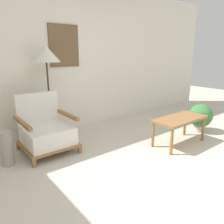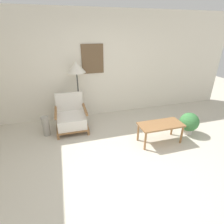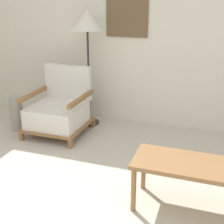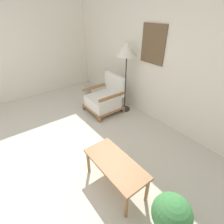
# 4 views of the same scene
# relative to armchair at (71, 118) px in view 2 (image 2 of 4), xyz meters

# --- Properties ---
(ground_plane) EXTENTS (14.00, 14.00, 0.00)m
(ground_plane) POSITION_rel_armchair_xyz_m (0.79, -1.79, -0.31)
(ground_plane) COLOR beige
(wall_back) EXTENTS (8.00, 0.09, 2.70)m
(wall_back) POSITION_rel_armchair_xyz_m (0.79, 0.72, 1.04)
(wall_back) COLOR silver
(wall_back) RESTS_ON ground_plane
(armchair) EXTENTS (0.73, 0.74, 0.84)m
(armchair) POSITION_rel_armchair_xyz_m (0.00, 0.00, 0.00)
(armchair) COLOR olive
(armchair) RESTS_ON ground_plane
(floor_lamp) EXTENTS (0.45, 0.45, 1.55)m
(floor_lamp) POSITION_rel_armchair_xyz_m (0.25, 0.41, 1.05)
(floor_lamp) COLOR #2D2D2D
(floor_lamp) RESTS_ON ground_plane
(coffee_table) EXTENTS (0.93, 0.43, 0.44)m
(coffee_table) POSITION_rel_armchair_xyz_m (1.77, -1.08, 0.07)
(coffee_table) COLOR olive
(coffee_table) RESTS_ON ground_plane
(vase) EXTENTS (0.16, 0.16, 0.46)m
(vase) POSITION_rel_armchair_xyz_m (-0.59, -0.11, -0.08)
(vase) COLOR #9E998E
(vase) RESTS_ON ground_plane
(potted_plant) EXTENTS (0.43, 0.43, 0.52)m
(potted_plant) POSITION_rel_armchair_xyz_m (2.58, -0.96, -0.02)
(potted_plant) COLOR beige
(potted_plant) RESTS_ON ground_plane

